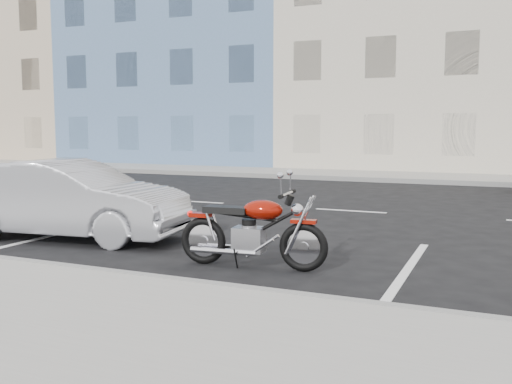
% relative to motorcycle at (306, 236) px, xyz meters
% --- Properties ---
extents(ground, '(120.00, 120.00, 0.00)m').
position_rel_motorcycle_xyz_m(ground, '(1.20, 5.56, -0.47)').
color(ground, black).
rests_on(ground, ground).
extents(sidewalk_far, '(80.00, 3.40, 0.15)m').
position_rel_motorcycle_xyz_m(sidewalk_far, '(-3.80, 14.26, -0.39)').
color(sidewalk_far, gray).
rests_on(sidewalk_far, ground).
extents(curb_far, '(80.00, 0.12, 0.16)m').
position_rel_motorcycle_xyz_m(curb_far, '(-3.80, 12.56, -0.39)').
color(curb_far, gray).
rests_on(curb_far, ground).
extents(bldg_far_west, '(12.00, 12.00, 12.00)m').
position_rel_motorcycle_xyz_m(bldg_far_west, '(-24.80, 21.86, 5.53)').
color(bldg_far_west, '#C0AB8C').
rests_on(bldg_far_west, ground).
extents(bldg_blue, '(12.00, 12.00, 13.00)m').
position_rel_motorcycle_xyz_m(bldg_blue, '(-12.80, 21.86, 6.03)').
color(bldg_blue, slate).
rests_on(bldg_blue, ground).
extents(bldg_cream, '(12.00, 12.00, 11.50)m').
position_rel_motorcycle_xyz_m(bldg_cream, '(-0.80, 21.86, 5.28)').
color(bldg_cream, beige).
rests_on(bldg_cream, ground).
extents(motorcycle, '(2.04, 0.67, 1.02)m').
position_rel_motorcycle_xyz_m(motorcycle, '(0.00, 0.00, 0.00)').
color(motorcycle, black).
rests_on(motorcycle, ground).
extents(sedan_silver, '(4.15, 1.90, 1.32)m').
position_rel_motorcycle_xyz_m(sedan_silver, '(-4.34, 0.56, 0.19)').
color(sedan_silver, '#ADAFB6').
rests_on(sedan_silver, ground).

